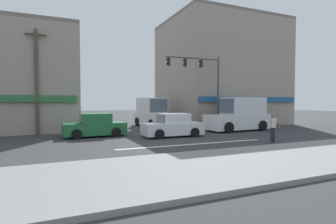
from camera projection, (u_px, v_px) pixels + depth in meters
The scene contains 12 objects.
ground_plane at pixel (170, 137), 17.86m from camera, with size 120.00×120.00×0.00m, color #333335.
lane_marking_stripe at pixel (195, 144), 14.65m from camera, with size 9.00×0.24×0.01m, color silver.
sidewalk_curb at pixel (259, 161), 10.07m from camera, with size 40.00×5.00×0.16m, color gray.
building_right_corner at pixel (220, 73), 29.55m from camera, with size 11.90×10.20×11.25m.
street_tree at pixel (206, 85), 26.10m from camera, with size 3.26×3.26×5.71m.
utility_pole_near_left at pixel (37, 80), 18.52m from camera, with size 1.40×0.22×7.51m.
traffic_light_mast at pixel (205, 79), 21.90m from camera, with size 4.89×0.43×6.20m.
box_truck_waiting_far at pixel (153, 114), 25.04m from camera, with size 2.50×5.71×2.75m.
sedan_parked_curbside at pixel (95, 126), 17.85m from camera, with size 4.18×2.04×1.58m.
box_truck_crossing_leftbound at pixel (240, 115), 21.66m from camera, with size 5.68×2.42×2.75m.
sedan_crossing_rightbound at pixel (173, 126), 17.88m from camera, with size 4.12×1.93×1.58m.
pedestrian_foreground_with_bag at pixel (273, 126), 15.22m from camera, with size 0.67×0.29×1.67m.
Camera 1 is at (-7.21, -16.26, 2.35)m, focal length 28.00 mm.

